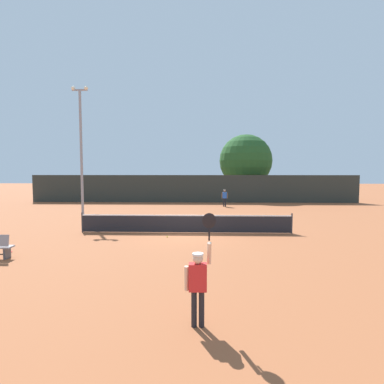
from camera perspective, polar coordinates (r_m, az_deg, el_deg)
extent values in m
plane|color=#9E5633|center=(16.47, -1.14, -7.60)|extent=(120.00, 120.00, 0.00)
cube|color=#232328|center=(16.38, -1.14, -5.97)|extent=(11.20, 0.03, 0.91)
cube|color=white|center=(16.31, -1.15, -4.40)|extent=(11.20, 0.04, 0.06)
cylinder|color=#333338|center=(17.56, -19.81, -5.33)|extent=(0.08, 0.08, 1.07)
cylinder|color=#333338|center=(17.04, 18.12, -5.58)|extent=(0.08, 0.08, 1.07)
cube|color=#2D332D|center=(31.59, 0.25, 0.61)|extent=(33.81, 0.12, 2.83)
cube|color=red|center=(6.70, 1.10, -15.59)|extent=(0.38, 0.22, 0.58)
sphere|color=beige|center=(6.58, 1.10, -12.32)|extent=(0.22, 0.22, 0.22)
cylinder|color=white|center=(6.55, 1.10, -11.52)|extent=(0.23, 0.23, 0.04)
cylinder|color=black|center=(6.96, 0.38, -20.92)|extent=(0.12, 0.12, 0.79)
cylinder|color=black|center=(6.96, 1.79, -20.93)|extent=(0.12, 0.12, 0.79)
cylinder|color=beige|center=(6.72, -1.03, -15.81)|extent=(0.09, 0.17, 0.56)
cylinder|color=beige|center=(6.63, 3.23, -11.34)|extent=(0.09, 0.31, 0.54)
cylinder|color=black|center=(6.60, 3.23, -7.95)|extent=(0.04, 0.11, 0.28)
ellipsoid|color=black|center=(6.60, 3.22, -5.38)|extent=(0.30, 0.13, 0.36)
cube|color=blue|center=(28.11, 6.11, -0.60)|extent=(0.38, 0.22, 0.56)
sphere|color=brown|center=(28.08, 6.11, 0.18)|extent=(0.22, 0.22, 0.22)
cylinder|color=white|center=(28.07, 6.11, 0.37)|extent=(0.23, 0.23, 0.04)
cylinder|color=black|center=(28.16, 5.93, -1.95)|extent=(0.12, 0.12, 0.76)
cylinder|color=black|center=(28.17, 6.26, -1.95)|extent=(0.12, 0.12, 0.76)
cylinder|color=brown|center=(28.09, 5.62, -0.66)|extent=(0.09, 0.17, 0.54)
cylinder|color=brown|center=(28.13, 6.59, -0.66)|extent=(0.09, 0.15, 0.54)
sphere|color=#CCE033|center=(15.41, -4.67, -8.30)|extent=(0.07, 0.07, 0.07)
cylinder|color=black|center=(14.41, -31.79, -9.84)|extent=(0.28, 0.04, 0.04)
ellipsoid|color=red|center=(14.67, -31.09, -9.57)|extent=(0.28, 0.36, 0.04)
cube|color=#4C4C51|center=(13.69, -31.24, -9.66)|extent=(0.08, 0.36, 0.45)
cylinder|color=gray|center=(23.12, -19.95, 6.57)|extent=(0.18, 0.18, 8.87)
cube|color=gray|center=(23.76, -20.23, 17.44)|extent=(1.10, 0.10, 0.10)
sphere|color=#F2EDCC|center=(23.95, -21.28, 17.62)|extent=(0.28, 0.28, 0.28)
sphere|color=#F2EDCC|center=(23.63, -19.17, 17.86)|extent=(0.28, 0.28, 0.28)
cylinder|color=brown|center=(36.18, 9.91, 0.46)|extent=(0.56, 0.56, 2.16)
sphere|color=#235123|center=(36.13, 9.98, 5.78)|extent=(6.06, 6.06, 6.06)
cube|color=black|center=(39.55, -10.70, 0.06)|extent=(2.03, 4.26, 0.90)
cube|color=#2D333D|center=(39.21, -10.81, 1.15)|extent=(1.77, 2.25, 0.64)
cylinder|color=black|center=(41.12, -11.44, -0.22)|extent=(0.22, 0.60, 0.60)
cylinder|color=black|center=(40.76, -9.11, -0.23)|extent=(0.22, 0.60, 0.60)
cylinder|color=black|center=(38.41, -12.38, -0.53)|extent=(0.22, 0.60, 0.60)
cylinder|color=black|center=(38.03, -9.90, -0.54)|extent=(0.22, 0.60, 0.60)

